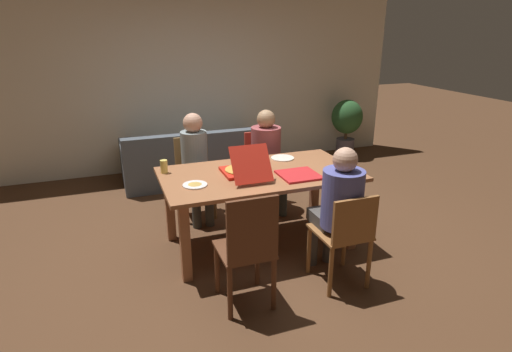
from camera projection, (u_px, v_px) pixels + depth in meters
The scene contains 19 objects.
ground_plane at pixel (259, 243), 4.39m from camera, with size 20.00×20.00×0.00m, color #50321E.
back_wall at pixel (194, 80), 6.44m from camera, with size 6.66×0.12×2.71m, color silver.
dining_table at pixel (259, 183), 4.16m from camera, with size 1.91×1.05×0.78m.
chair_0 at pixel (263, 167), 5.20m from camera, with size 0.44×0.40×0.91m.
person_0 at pixel (268, 152), 5.00m from camera, with size 0.36×0.57×1.21m.
chair_1 at pixel (194, 174), 4.94m from camera, with size 0.41×0.40×0.92m.
person_1 at pixel (196, 159), 4.74m from camera, with size 0.30×0.52×1.23m.
chair_2 at pixel (345, 234), 3.51m from camera, with size 0.42×0.45×0.86m.
person_2 at pixel (338, 203), 3.56m from camera, with size 0.35×0.54×1.22m.
chair_3 at pixel (248, 248), 3.21m from camera, with size 0.42×0.43×0.99m.
pizza_box_0 at pixel (299, 175), 4.02m from camera, with size 0.37×0.37×0.02m.
pizza_box_1 at pixel (243, 170), 4.05m from camera, with size 0.37×0.58×0.33m.
plate_0 at pixel (345, 172), 4.10m from camera, with size 0.22×0.22×0.03m.
plate_1 at pixel (283, 158), 4.55m from camera, with size 0.25×0.25×0.01m.
plate_2 at pixel (195, 184), 3.78m from camera, with size 0.22×0.22×0.03m.
drinking_glass_0 at pixel (235, 156), 4.40m from camera, with size 0.08×0.08×0.14m, color #B74535.
drinking_glass_1 at pixel (164, 167), 4.09m from camera, with size 0.07×0.07×0.13m, color #E3CD5F.
couch at pixel (196, 161), 6.11m from camera, with size 2.06×0.90×0.77m.
potted_plant at pixel (347, 122), 7.10m from camera, with size 0.52×0.52×0.97m.
Camera 1 is at (-1.37, -3.64, 2.14)m, focal length 29.53 mm.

